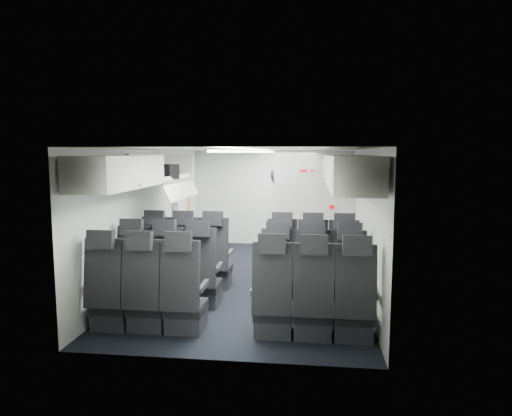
% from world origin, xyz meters
% --- Properties ---
extents(cabin_shell, '(3.41, 6.01, 2.16)m').
position_xyz_m(cabin_shell, '(0.00, 0.00, 1.12)').
color(cabin_shell, black).
rests_on(cabin_shell, ground).
extents(seat_row_front, '(3.33, 0.56, 1.24)m').
position_xyz_m(seat_row_front, '(-0.00, -0.53, 0.40)').
color(seat_row_front, black).
rests_on(seat_row_front, cabin_shell).
extents(seat_row_mid, '(3.33, 0.56, 1.24)m').
position_xyz_m(seat_row_mid, '(-0.00, -1.43, 0.40)').
color(seat_row_mid, black).
rests_on(seat_row_mid, cabin_shell).
extents(seat_row_rear, '(3.33, 0.56, 1.24)m').
position_xyz_m(seat_row_rear, '(-0.00, -2.33, 0.40)').
color(seat_row_rear, black).
rests_on(seat_row_rear, cabin_shell).
extents(overhead_bin_left_rear, '(0.53, 1.80, 0.40)m').
position_xyz_m(overhead_bin_left_rear, '(-1.40, -2.00, 1.86)').
color(overhead_bin_left_rear, silver).
rests_on(overhead_bin_left_rear, cabin_shell).
extents(overhead_bin_left_front_open, '(0.64, 1.70, 0.72)m').
position_xyz_m(overhead_bin_left_front_open, '(-1.44, -0.25, 1.74)').
color(overhead_bin_left_front_open, '#9E9E93').
rests_on(overhead_bin_left_front_open, cabin_shell).
extents(overhead_bin_right_rear, '(0.53, 1.80, 0.40)m').
position_xyz_m(overhead_bin_right_rear, '(1.40, -2.00, 1.86)').
color(overhead_bin_right_rear, silver).
rests_on(overhead_bin_right_rear, cabin_shell).
extents(overhead_bin_right_front, '(0.53, 1.70, 0.40)m').
position_xyz_m(overhead_bin_right_front, '(1.40, -0.25, 1.86)').
color(overhead_bin_right_front, silver).
rests_on(overhead_bin_right_front, cabin_shell).
extents(bulkhead_partition, '(1.40, 0.15, 2.13)m').
position_xyz_m(bulkhead_partition, '(0.98, 0.80, 1.08)').
color(bulkhead_partition, silver).
rests_on(bulkhead_partition, cabin_shell).
extents(galley_unit, '(0.85, 0.52, 1.90)m').
position_xyz_m(galley_unit, '(0.95, 2.72, 0.95)').
color(galley_unit, '#939399').
rests_on(galley_unit, cabin_shell).
extents(boarding_door, '(0.12, 1.27, 1.86)m').
position_xyz_m(boarding_door, '(-1.64, 1.55, 0.95)').
color(boarding_door, silver).
rests_on(boarding_door, cabin_shell).
extents(flight_attendant, '(0.46, 0.67, 1.78)m').
position_xyz_m(flight_attendant, '(0.35, 1.58, 0.89)').
color(flight_attendant, black).
rests_on(flight_attendant, ground).
extents(carry_on_bag, '(0.46, 0.38, 0.24)m').
position_xyz_m(carry_on_bag, '(-1.37, -0.36, 1.80)').
color(carry_on_bag, black).
rests_on(carry_on_bag, overhead_bin_left_front_open).
extents(papers, '(0.17, 0.08, 0.12)m').
position_xyz_m(papers, '(0.54, 1.53, 1.03)').
color(papers, white).
rests_on(papers, flight_attendant).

